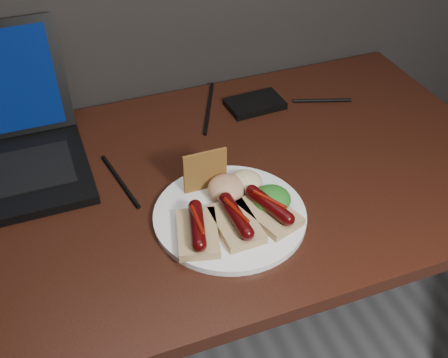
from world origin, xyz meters
TOP-DOWN VIEW (x-y plane):
  - desk at (0.00, 1.38)m, footprint 1.40×0.70m
  - hard_drive at (0.27, 1.59)m, footprint 0.13×0.09m
  - desk_cables at (-0.02, 1.53)m, footprint 1.01×0.38m
  - plate at (0.08, 1.26)m, footprint 0.32×0.32m
  - bread_sausage_left at (0.00, 1.22)m, footprint 0.10×0.13m
  - bread_sausage_center at (0.07, 1.22)m, footprint 0.07×0.12m
  - bread_sausage_right at (0.14, 1.23)m, footprint 0.10×0.13m
  - crispbread at (0.06, 1.34)m, footprint 0.09×0.01m
  - salad_greens at (0.15, 1.25)m, footprint 0.07×0.07m
  - salsa_mound at (0.09, 1.31)m, footprint 0.07×0.07m
  - coleslaw_mound at (0.13, 1.31)m, footprint 0.06×0.06m

SIDE VIEW (x-z plane):
  - desk at x=0.00m, z-range 0.29..1.04m
  - desk_cables at x=-0.02m, z-range 0.75..0.76m
  - plate at x=0.08m, z-range 0.75..0.76m
  - hard_drive at x=0.27m, z-range 0.75..0.77m
  - bread_sausage_left at x=0.00m, z-range 0.76..0.80m
  - bread_sausage_center at x=0.07m, z-range 0.76..0.80m
  - bread_sausage_right at x=0.14m, z-range 0.76..0.80m
  - coleslaw_mound at x=0.13m, z-range 0.76..0.80m
  - salad_greens at x=0.15m, z-range 0.76..0.80m
  - salsa_mound at x=0.09m, z-range 0.76..0.80m
  - crispbread at x=0.06m, z-range 0.76..0.85m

